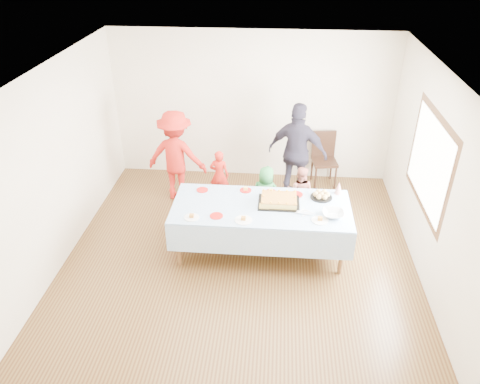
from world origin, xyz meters
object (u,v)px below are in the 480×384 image
(birthday_cake, at_px, (279,201))
(adult_left, at_px, (176,156))
(dining_chair, at_px, (324,155))
(party_table, at_px, (261,209))

(birthday_cake, bearing_deg, adult_left, 142.05)
(dining_chair, distance_m, adult_left, 2.68)
(party_table, xyz_separation_m, birthday_cake, (0.24, 0.09, 0.10))
(adult_left, bearing_deg, party_table, 142.71)
(party_table, height_order, adult_left, adult_left)
(birthday_cake, xyz_separation_m, adult_left, (-1.75, 1.37, -0.03))
(birthday_cake, height_order, dining_chair, dining_chair)
(party_table, distance_m, dining_chair, 2.45)
(party_table, distance_m, adult_left, 2.10)
(dining_chair, bearing_deg, adult_left, -171.60)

